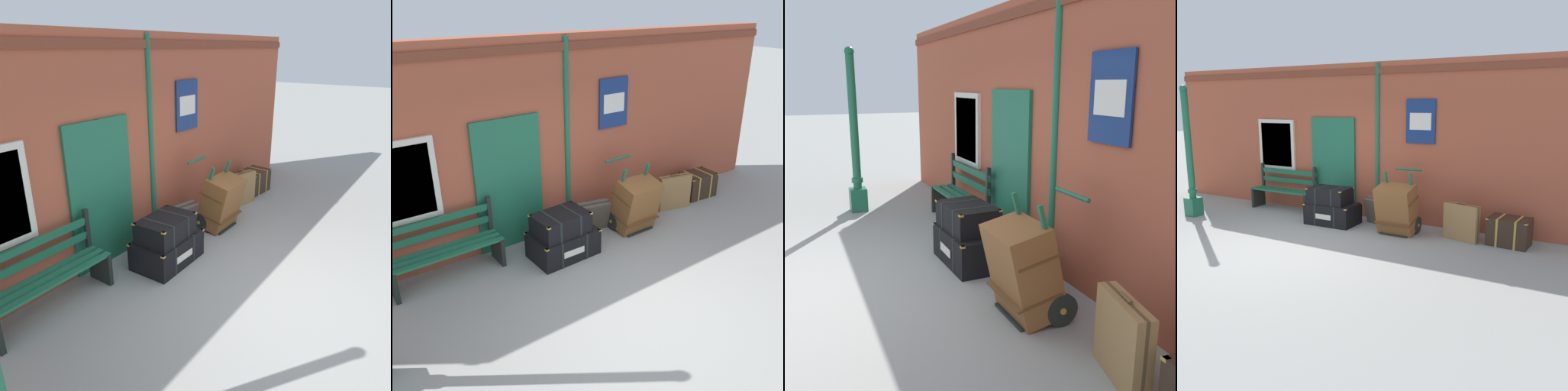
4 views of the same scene
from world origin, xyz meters
TOP-DOWN VIEW (x-y plane):
  - ground_plane at (0.00, 0.00)m, footprint 60.00×60.00m
  - brick_facade at (-0.02, 2.60)m, footprint 10.40×0.35m
  - lamp_post at (-3.11, 0.75)m, footprint 0.28×0.28m
  - platform_bench at (-1.76, 2.16)m, footprint 1.60×0.43m
  - steamer_trunk_base at (-0.10, 1.67)m, footprint 1.03×0.68m
  - steamer_trunk_middle at (-0.15, 1.65)m, footprint 0.84×0.59m
  - porters_trolley at (1.34, 1.81)m, footprint 0.71×0.69m
  - large_brown_trunk at (1.34, 1.63)m, footprint 0.70×0.62m
  - suitcase_umber at (2.50, 1.85)m, footprint 0.67×0.30m
  - suitcase_brown at (0.74, 2.04)m, footprint 0.61×0.42m

SIDE VIEW (x-z plane):
  - ground_plane at x=0.00m, z-range 0.00..0.00m
  - steamer_trunk_base at x=-0.10m, z-range 0.00..0.42m
  - porters_trolley at x=1.34m, z-range -0.32..0.86m
  - suitcase_brown at x=0.74m, z-range -0.01..0.56m
  - suitcase_umber at x=2.50m, z-range -0.02..0.67m
  - platform_bench at x=-1.76m, z-range -0.06..0.95m
  - large_brown_trunk at x=1.34m, z-range 0.00..0.96m
  - steamer_trunk_middle at x=-0.15m, z-range 0.42..0.74m
  - lamp_post at x=-3.11m, z-range -0.34..2.42m
  - brick_facade at x=-0.02m, z-range 0.00..3.20m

